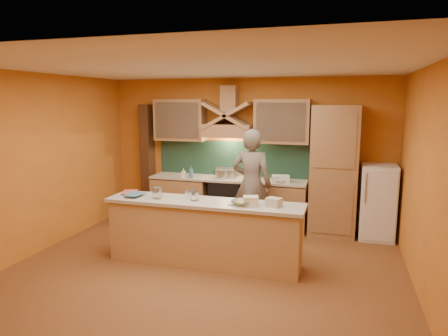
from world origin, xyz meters
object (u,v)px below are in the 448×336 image
(stove, at_px, (227,202))
(mixing_bowl, at_px, (242,203))
(fridge, at_px, (377,202))
(person, at_px, (252,184))
(kitchen_scale, at_px, (190,195))

(stove, distance_m, mixing_bowl, 2.19)
(stove, bearing_deg, mixing_bowl, -68.31)
(fridge, distance_m, person, 2.20)
(stove, relative_size, person, 0.47)
(fridge, xyz_separation_m, kitchen_scale, (-2.75, -1.81, 0.34))
(stove, relative_size, mixing_bowl, 3.20)
(stove, height_order, mixing_bowl, mixing_bowl)
(stove, bearing_deg, fridge, 0.00)
(kitchen_scale, relative_size, mixing_bowl, 0.41)
(fridge, xyz_separation_m, mixing_bowl, (-1.92, -1.97, 0.33))
(fridge, height_order, kitchen_scale, fridge)
(fridge, relative_size, kitchen_scale, 11.29)
(fridge, height_order, mixing_bowl, fridge)
(stove, height_order, person, person)
(stove, distance_m, fridge, 2.71)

